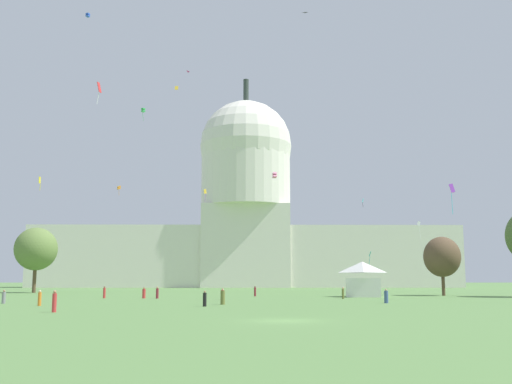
% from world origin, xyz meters
% --- Properties ---
extents(ground_plane, '(800.00, 800.00, 0.00)m').
position_xyz_m(ground_plane, '(0.00, 0.00, 0.00)').
color(ground_plane, '#567F42').
extents(capitol_building, '(135.81, 30.31, 69.52)m').
position_xyz_m(capitol_building, '(-2.91, 154.75, 23.54)').
color(capitol_building, silver).
rests_on(capitol_building, ground_plane).
extents(event_tent, '(6.14, 6.99, 5.34)m').
position_xyz_m(event_tent, '(15.20, 52.10, 2.63)').
color(event_tent, white).
rests_on(event_tent, ground_plane).
extents(tree_west_mid, '(11.81, 11.85, 12.84)m').
position_xyz_m(tree_west_mid, '(-44.39, 79.69, 8.57)').
color(tree_west_mid, brown).
rests_on(tree_west_mid, ground_plane).
extents(tree_east_near, '(8.82, 8.92, 9.62)m').
position_xyz_m(tree_east_near, '(29.69, 58.58, 6.30)').
color(tree_east_near, brown).
rests_on(tree_east_near, ground_plane).
extents(person_red_edge_west, '(0.62, 0.62, 1.56)m').
position_xyz_m(person_red_edge_west, '(-17.00, 45.59, 0.70)').
color(person_red_edge_west, red).
rests_on(person_red_edge_west, ground_plane).
extents(person_maroon_front_center, '(0.45, 0.45, 1.61)m').
position_xyz_m(person_maroon_front_center, '(-1.21, 55.17, 0.75)').
color(person_maroon_front_center, maroon).
rests_on(person_maroon_front_center, ground_plane).
extents(person_grey_near_tree_east, '(0.49, 0.49, 1.51)m').
position_xyz_m(person_grey_near_tree_east, '(-29.53, 27.88, 0.68)').
color(person_grey_near_tree_east, gray).
rests_on(person_grey_near_tree_east, ground_plane).
extents(person_olive_front_right, '(0.44, 0.44, 1.61)m').
position_xyz_m(person_olive_front_right, '(10.69, 42.92, 0.76)').
color(person_olive_front_right, olive).
rests_on(person_olive_front_right, ground_plane).
extents(person_red_back_left, '(0.45, 0.45, 1.50)m').
position_xyz_m(person_red_back_left, '(-5.74, 40.42, 0.68)').
color(person_red_back_left, red).
rests_on(person_red_back_left, ground_plane).
extents(person_red_back_center, '(0.49, 0.49, 1.78)m').
position_xyz_m(person_red_back_center, '(-18.35, 10.30, 0.83)').
color(person_red_back_center, red).
rests_on(person_red_back_center, ground_plane).
extents(person_maroon_mid_left, '(0.47, 0.47, 1.66)m').
position_xyz_m(person_maroon_mid_left, '(-15.02, 44.90, 0.77)').
color(person_maroon_mid_left, maroon).
rests_on(person_maroon_mid_left, ground_plane).
extents(person_orange_back_right, '(0.42, 0.42, 1.58)m').
position_xyz_m(person_orange_back_right, '(-23.62, 22.21, 0.73)').
color(person_orange_back_right, orange).
rests_on(person_orange_back_right, ground_plane).
extents(person_denim_near_tree_west, '(0.55, 0.55, 1.60)m').
position_xyz_m(person_denim_near_tree_west, '(13.27, 28.45, 0.72)').
color(person_denim_near_tree_west, '#3D5684').
rests_on(person_denim_near_tree_west, ground_plane).
extents(person_red_edge_east, '(0.47, 0.47, 1.70)m').
position_xyz_m(person_red_edge_east, '(-22.67, 46.08, 0.79)').
color(person_red_edge_east, red).
rests_on(person_red_edge_east, ground_plane).
extents(person_olive_mid_center, '(0.61, 0.61, 1.67)m').
position_xyz_m(person_olive_mid_center, '(-5.08, 25.00, 0.76)').
color(person_olive_mid_center, olive).
rests_on(person_olive_mid_center, ground_plane).
extents(person_black_deep_crowd, '(0.52, 0.52, 1.55)m').
position_xyz_m(person_black_deep_crowd, '(-6.70, 20.53, 0.71)').
color(person_black_deep_crowd, black).
rests_on(person_black_deep_crowd, ground_plane).
extents(kite_gold_high, '(0.79, 0.41, 0.99)m').
position_xyz_m(kite_gold_high, '(-19.07, 95.20, 46.99)').
color(kite_gold_high, gold).
extents(kite_black_high, '(1.16, 0.77, 0.31)m').
position_xyz_m(kite_black_high, '(9.04, 73.34, 55.43)').
color(kite_black_high, black).
extents(kite_white_low, '(0.73, 0.42, 3.90)m').
position_xyz_m(kite_white_low, '(34.15, 86.37, 13.75)').
color(kite_white_low, white).
extents(kite_blue_high, '(0.90, 0.89, 0.75)m').
position_xyz_m(kite_blue_high, '(-36.31, 80.37, 58.02)').
color(kite_blue_high, blue).
extents(kite_turquoise_low, '(0.59, 1.26, 3.15)m').
position_xyz_m(kite_turquoise_low, '(24.49, 91.21, 7.94)').
color(kite_turquoise_low, teal).
extents(kite_green_high, '(1.12, 1.12, 3.38)m').
position_xyz_m(kite_green_high, '(-29.07, 108.42, 45.34)').
color(kite_green_high, green).
extents(kite_orange_mid, '(1.18, 1.15, 2.79)m').
position_xyz_m(kite_orange_mid, '(-37.77, 123.11, 27.52)').
color(kite_orange_mid, orange).
extents(kite_pink_mid, '(1.39, 1.46, 1.67)m').
position_xyz_m(kite_pink_mid, '(5.50, 130.88, 32.52)').
color(kite_pink_mid, pink).
extents(kite_yellow_mid, '(0.31, 0.84, 2.57)m').
position_xyz_m(kite_yellow_mid, '(-39.76, 66.55, 20.15)').
color(kite_yellow_mid, yellow).
extents(kite_violet_low, '(0.87, 0.56, 4.76)m').
position_xyz_m(kite_violet_low, '(28.57, 49.15, 15.76)').
color(kite_violet_low, purple).
extents(kite_cyan_mid, '(0.58, 0.79, 2.63)m').
position_xyz_m(kite_cyan_mid, '(30.97, 130.54, 24.97)').
color(kite_cyan_mid, '#33BCDB').
extents(kite_red_mid, '(0.56, 0.63, 3.07)m').
position_xyz_m(kite_red_mid, '(-22.29, 37.30, 27.84)').
color(kite_red_mid, red).
extents(kite_magenta_high, '(0.88, 1.46, 0.24)m').
position_xyz_m(kite_magenta_high, '(-17.08, 106.62, 54.61)').
color(kite_magenta_high, '#D1339E').
extents(kite_gold_mid, '(0.84, 0.74, 3.75)m').
position_xyz_m(kite_gold_mid, '(-14.80, 133.95, 27.91)').
color(kite_gold_mid, gold).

